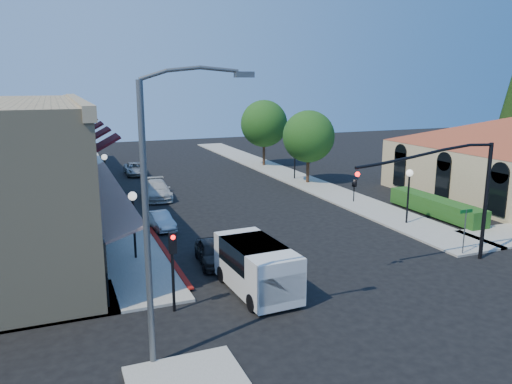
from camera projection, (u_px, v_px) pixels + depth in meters
name	position (u px, v px, depth m)	size (l,w,h in m)	color
ground	(366.00, 294.00, 21.44)	(120.00, 120.00, 0.00)	black
sidewalk_left	(98.00, 187.00, 42.63)	(3.50, 50.00, 0.12)	gray
sidewalk_right	(283.00, 173.00, 49.05)	(3.50, 50.00, 0.12)	gray
curb_red_strip	(167.00, 256.00, 26.14)	(0.25, 10.00, 0.06)	maroon
yellow_stucco_building	(5.00, 149.00, 38.44)	(10.00, 12.00, 7.60)	#DFB564
pink_stucco_building	(15.00, 137.00, 49.36)	(10.00, 12.00, 7.00)	beige
hedge	(435.00, 216.00, 33.87)	(1.40, 8.00, 1.10)	#235017
conifer_far	(511.00, 109.00, 46.60)	(3.20, 3.20, 11.00)	black
street_tree_a	(309.00, 136.00, 43.65)	(4.56, 4.56, 6.48)	black
street_tree_b	(264.00, 124.00, 52.62)	(4.94, 4.94, 7.02)	black
signal_mast_arm	(454.00, 184.00, 24.05)	(8.01, 0.39, 6.00)	black
secondary_signal	(173.00, 257.00, 19.27)	(0.28, 0.42, 3.32)	black
cobra_streetlight	(157.00, 205.00, 15.13)	(3.60, 0.25, 9.31)	#595B5E
street_name_sign	(465.00, 224.00, 25.81)	(0.80, 0.06, 2.50)	#595B5E
lamppost_left_near	(133.00, 208.00, 24.96)	(0.44, 0.44, 3.57)	black
lamppost_left_far	(105.00, 165.00, 37.62)	(0.44, 0.44, 3.57)	black
lamppost_right_near	(409.00, 183.00, 31.20)	(0.44, 0.44, 3.57)	black
lamppost_right_far	(295.00, 150.00, 45.67)	(0.44, 0.44, 3.57)	black
white_van	(257.00, 265.00, 21.37)	(2.35, 4.96, 2.16)	silver
parked_car_a	(212.00, 252.00, 24.89)	(1.41, 3.51, 1.19)	black
parked_car_b	(160.00, 220.00, 30.81)	(1.11, 3.19, 1.05)	#B8BABD
parked_car_c	(157.00, 190.00, 38.67)	(1.92, 4.72, 1.37)	#BBBBB9
parked_car_d	(135.00, 169.00, 48.49)	(1.92, 4.17, 1.16)	gray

